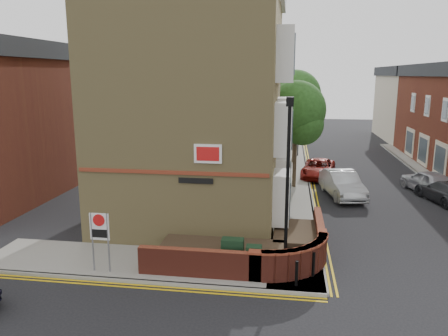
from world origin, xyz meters
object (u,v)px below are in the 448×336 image
at_px(lamppost, 287,187).
at_px(zone_sign, 100,231).
at_px(silver_car_near, 342,184).
at_px(utility_cabinet_large, 233,254).

distance_m(lamppost, zone_sign, 6.85).
xyz_separation_m(zone_sign, silver_car_near, (9.82, 11.92, -0.88)).
distance_m(zone_sign, silver_car_near, 15.47).
relative_size(utility_cabinet_large, zone_sign, 0.55).
xyz_separation_m(lamppost, utility_cabinet_large, (-1.90, 0.10, -2.62)).
height_order(utility_cabinet_large, silver_car_near, silver_car_near).
distance_m(utility_cabinet_large, silver_car_near, 12.24).
height_order(utility_cabinet_large, zone_sign, zone_sign).
height_order(lamppost, silver_car_near, lamppost).
bearing_deg(zone_sign, silver_car_near, 50.54).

